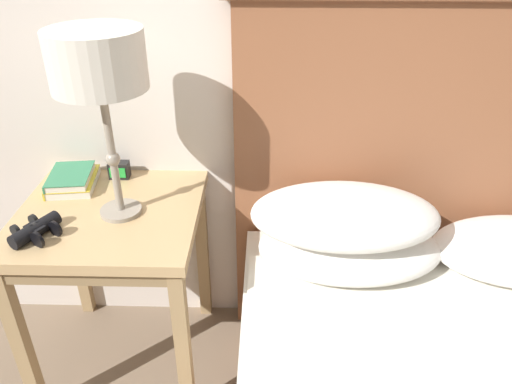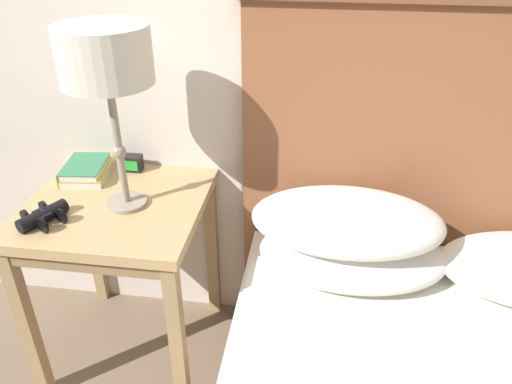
{
  "view_description": "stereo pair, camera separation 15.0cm",
  "coord_description": "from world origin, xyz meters",
  "px_view_note": "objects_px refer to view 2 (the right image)",
  "views": [
    {
      "loc": [
        -0.12,
        -0.59,
        1.53
      ],
      "look_at": [
        -0.16,
        0.71,
        0.77
      ],
      "focal_mm": 35.0,
      "sensor_mm": 36.0,
      "label": 1
    },
    {
      "loc": [
        0.03,
        -0.58,
        1.53
      ],
      "look_at": [
        -0.16,
        0.71,
        0.77
      ],
      "focal_mm": 35.0,
      "sensor_mm": 36.0,
      "label": 2
    }
  ],
  "objects_px": {
    "alarm_clock": "(132,163)",
    "nightstand": "(120,223)",
    "table_lamp": "(105,61)",
    "book_on_nightstand": "(87,172)",
    "binoculars_pair": "(43,216)",
    "book_stacked_on_top": "(84,167)"
  },
  "relations": [
    {
      "from": "book_on_nightstand",
      "to": "binoculars_pair",
      "type": "xyz_separation_m",
      "value": [
        -0.0,
        -0.3,
        0.01
      ]
    },
    {
      "from": "book_on_nightstand",
      "to": "nightstand",
      "type": "bearing_deg",
      "value": -42.13
    },
    {
      "from": "book_on_nightstand",
      "to": "binoculars_pair",
      "type": "height_order",
      "value": "binoculars_pair"
    },
    {
      "from": "nightstand",
      "to": "table_lamp",
      "type": "relative_size",
      "value": 1.18
    },
    {
      "from": "book_stacked_on_top",
      "to": "alarm_clock",
      "type": "relative_size",
      "value": 2.89
    },
    {
      "from": "book_stacked_on_top",
      "to": "alarm_clock",
      "type": "bearing_deg",
      "value": 25.4
    },
    {
      "from": "nightstand",
      "to": "book_on_nightstand",
      "type": "relative_size",
      "value": 3.09
    },
    {
      "from": "nightstand",
      "to": "binoculars_pair",
      "type": "bearing_deg",
      "value": -137.6
    },
    {
      "from": "nightstand",
      "to": "alarm_clock",
      "type": "height_order",
      "value": "alarm_clock"
    },
    {
      "from": "nightstand",
      "to": "book_on_nightstand",
      "type": "height_order",
      "value": "book_on_nightstand"
    },
    {
      "from": "book_on_nightstand",
      "to": "alarm_clock",
      "type": "distance_m",
      "value": 0.16
    },
    {
      "from": "nightstand",
      "to": "book_on_nightstand",
      "type": "bearing_deg",
      "value": 137.87
    },
    {
      "from": "book_on_nightstand",
      "to": "book_stacked_on_top",
      "type": "xyz_separation_m",
      "value": [
        -0.0,
        -0.01,
        0.03
      ]
    },
    {
      "from": "alarm_clock",
      "to": "nightstand",
      "type": "bearing_deg",
      "value": -85.26
    },
    {
      "from": "table_lamp",
      "to": "alarm_clock",
      "type": "xyz_separation_m",
      "value": [
        -0.06,
        0.23,
        -0.44
      ]
    },
    {
      "from": "table_lamp",
      "to": "book_on_nightstand",
      "type": "distance_m",
      "value": 0.53
    },
    {
      "from": "table_lamp",
      "to": "book_on_nightstand",
      "type": "relative_size",
      "value": 2.61
    },
    {
      "from": "book_stacked_on_top",
      "to": "binoculars_pair",
      "type": "xyz_separation_m",
      "value": [
        0.0,
        -0.3,
        -0.02
      ]
    },
    {
      "from": "nightstand",
      "to": "binoculars_pair",
      "type": "height_order",
      "value": "binoculars_pair"
    },
    {
      "from": "table_lamp",
      "to": "book_on_nightstand",
      "type": "bearing_deg",
      "value": 141.6
    },
    {
      "from": "table_lamp",
      "to": "book_on_nightstand",
      "type": "height_order",
      "value": "table_lamp"
    },
    {
      "from": "book_stacked_on_top",
      "to": "binoculars_pair",
      "type": "bearing_deg",
      "value": -89.95
    }
  ]
}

